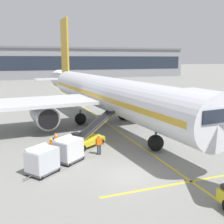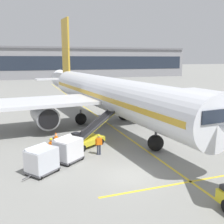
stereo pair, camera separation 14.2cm
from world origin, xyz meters
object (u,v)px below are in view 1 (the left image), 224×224
at_px(baggage_cart_lead, 68,149).
at_px(baggage_cart_second, 42,159).
at_px(parked_airplane, 105,94).
at_px(safety_cone_engine_keepout, 56,136).
at_px(ground_crew_by_loader, 52,147).
at_px(ground_crew_by_carts, 99,143).
at_px(belt_loader, 88,137).

bearing_deg(baggage_cart_lead, baggage_cart_second, -143.51).
relative_size(parked_airplane, baggage_cart_second, 16.33).
bearing_deg(baggage_cart_lead, safety_cone_engine_keepout, 90.34).
relative_size(ground_crew_by_loader, safety_cone_engine_keepout, 2.65).
bearing_deg(ground_crew_by_loader, safety_cone_engine_keepout, 78.74).
bearing_deg(parked_airplane, ground_crew_by_carts, -111.32).
bearing_deg(safety_cone_engine_keepout, parked_airplane, 32.45).
bearing_deg(belt_loader, baggage_cart_lead, -127.53).
xyz_separation_m(parked_airplane, ground_crew_by_loader, (-7.67, -9.67, -2.67)).
height_order(belt_loader, ground_crew_by_loader, belt_loader).
xyz_separation_m(baggage_cart_second, safety_cone_engine_keepout, (2.07, 7.90, -0.68)).
distance_m(parked_airplane, baggage_cart_lead, 12.67).
xyz_separation_m(ground_crew_by_loader, ground_crew_by_carts, (3.79, -0.26, 0.00)).
bearing_deg(safety_cone_engine_keepout, ground_crew_by_carts, -64.82).
relative_size(parked_airplane, baggage_cart_lead, 16.33).
xyz_separation_m(baggage_cart_lead, ground_crew_by_carts, (2.66, 0.59, -0.00)).
bearing_deg(ground_crew_by_carts, baggage_cart_second, -155.69).
distance_m(ground_crew_by_loader, ground_crew_by_carts, 3.80).
bearing_deg(safety_cone_engine_keepout, baggage_cart_second, -104.71).
bearing_deg(baggage_cart_second, parked_airplane, 54.40).
bearing_deg(baggage_cart_lead, parked_airplane, 58.14).
xyz_separation_m(belt_loader, safety_cone_engine_keepout, (-2.47, 3.17, -0.52)).
xyz_separation_m(ground_crew_by_carts, safety_cone_engine_keepout, (-2.70, 5.74, -0.68)).
bearing_deg(ground_crew_by_carts, ground_crew_by_loader, 176.13).
distance_m(baggage_cart_lead, baggage_cart_second, 2.63).
distance_m(belt_loader, ground_crew_by_loader, 4.25).
relative_size(baggage_cart_lead, baggage_cart_second, 1.00).
distance_m(belt_loader, baggage_cart_second, 6.56).
bearing_deg(safety_cone_engine_keepout, baggage_cart_lead, -89.66).
bearing_deg(ground_crew_by_carts, safety_cone_engine_keepout, 115.18).
bearing_deg(ground_crew_by_loader, baggage_cart_second, -112.15).
xyz_separation_m(parked_airplane, ground_crew_by_carts, (-3.87, -9.92, -2.67)).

